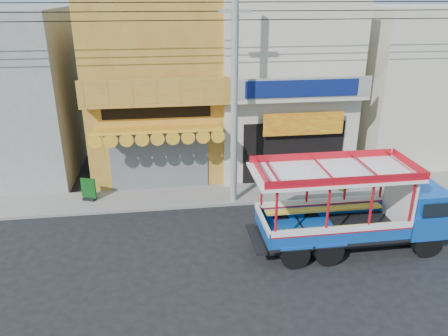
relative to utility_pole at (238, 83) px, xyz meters
name	(u,v)px	position (x,y,z in m)	size (l,w,h in m)	color
ground	(276,242)	(0.85, -3.30, -5.03)	(90.00, 90.00, 0.00)	black
sidewalk	(253,193)	(0.85, 0.70, -4.97)	(30.00, 2.00, 0.12)	slate
shophouse_left	(156,85)	(-3.15, 4.66, -0.92)	(6.00, 7.50, 8.24)	#AE6C26
shophouse_right	(279,82)	(2.85, 4.66, -0.93)	(6.00, 6.75, 8.24)	beige
party_pilaster	(228,101)	(-0.15, 1.55, -1.03)	(0.35, 0.30, 8.00)	beige
filler_building_left	(3,96)	(-10.15, 4.70, -1.23)	(6.00, 6.00, 7.60)	gray
filler_building_right	(411,84)	(9.85, 4.70, -1.23)	(6.00, 6.00, 7.60)	beige
utility_pole	(238,83)	(0.00, 0.00, 0.00)	(28.00, 0.26, 9.00)	gray
songthaew_truck	(367,207)	(3.77, -3.95, -3.51)	(6.78, 2.33, 3.16)	black
green_sign	(89,191)	(-6.12, 0.86, -4.51)	(0.62, 0.45, 0.97)	black
potted_plant_a	(327,177)	(4.14, 0.69, -4.40)	(0.92, 0.80, 1.02)	#245919
potted_plant_b	(342,179)	(4.73, 0.34, -4.39)	(0.58, 0.46, 1.05)	#245919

